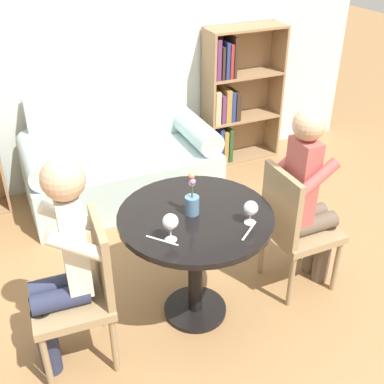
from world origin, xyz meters
TOP-DOWN VIEW (x-y plane):
  - ground_plane at (0.00, 0.00)m, footprint 16.00×16.00m
  - back_wall at (0.00, 2.00)m, footprint 5.20×0.05m
  - round_table at (0.00, 0.00)m, footprint 0.90×0.90m
  - couch at (0.00, 1.57)m, footprint 1.60×0.80m
  - bookshelf_right at (1.23, 1.84)m, footprint 0.76×0.28m
  - chair_left at (-0.69, -0.05)m, footprint 0.45×0.45m
  - chair_right at (0.69, -0.02)m, footprint 0.42×0.42m
  - person_left at (-0.77, -0.04)m, footprint 0.43×0.36m
  - person_right at (0.77, -0.02)m, footprint 0.42×0.34m
  - wine_glass_left at (-0.22, -0.17)m, footprint 0.08×0.08m
  - wine_glass_right at (0.24, -0.20)m, footprint 0.08×0.08m
  - flower_vase at (-0.01, 0.02)m, footprint 0.08×0.08m
  - knife_left_setting at (-0.26, -0.15)m, footprint 0.13×0.15m
  - fork_left_setting at (0.20, -0.26)m, footprint 0.16×0.13m

SIDE VIEW (x-z plane):
  - ground_plane at x=0.00m, z-range 0.00..0.00m
  - couch at x=0.00m, z-range -0.15..0.77m
  - chair_left at x=-0.69m, z-range 0.04..0.94m
  - chair_right at x=0.69m, z-range 0.04..0.94m
  - round_table at x=0.00m, z-range 0.22..0.97m
  - bookshelf_right at x=1.23m, z-range -0.02..1.28m
  - person_right at x=0.77m, z-range 0.03..1.31m
  - person_left at x=-0.77m, z-range 0.05..1.33m
  - knife_left_setting at x=-0.26m, z-range 0.75..0.75m
  - fork_left_setting at x=0.20m, z-range 0.75..0.75m
  - flower_vase at x=-0.01m, z-range 0.70..0.97m
  - wine_glass_right at x=0.24m, z-range 0.77..0.91m
  - wine_glass_left at x=-0.22m, z-range 0.78..0.94m
  - back_wall at x=0.00m, z-range 0.00..2.70m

